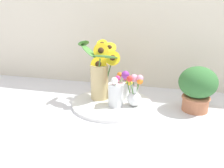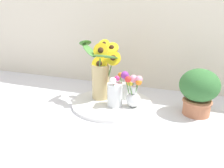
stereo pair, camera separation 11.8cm
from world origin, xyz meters
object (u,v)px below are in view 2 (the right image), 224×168
at_px(vase_bulb_right, 133,92).
at_px(potted_plant, 199,90).
at_px(mason_jar_sunflowers, 101,73).
at_px(vase_small_center, 115,93).
at_px(vase_small_back, 126,88).
at_px(serving_tray, 112,103).

xyz_separation_m(vase_bulb_right, potted_plant, (0.32, 0.06, 0.03)).
relative_size(mason_jar_sunflowers, vase_small_center, 2.08).
xyz_separation_m(mason_jar_sunflowers, vase_small_center, (0.11, -0.08, -0.08)).
distance_m(vase_small_center, potted_plant, 0.42).
bearing_deg(mason_jar_sunflowers, vase_small_back, 17.44).
height_order(serving_tray, potted_plant, potted_plant).
bearing_deg(vase_bulb_right, potted_plant, 10.13).
height_order(vase_bulb_right, potted_plant, potted_plant).
xyz_separation_m(serving_tray, vase_small_back, (0.05, 0.08, 0.07)).
distance_m(mason_jar_sunflowers, potted_plant, 0.52).
bearing_deg(mason_jar_sunflowers, vase_small_center, -34.62).
height_order(serving_tray, vase_small_center, vase_small_center).
xyz_separation_m(serving_tray, potted_plant, (0.44, 0.04, 0.12)).
height_order(vase_small_back, potted_plant, potted_plant).
height_order(mason_jar_sunflowers, vase_small_back, mason_jar_sunflowers).
bearing_deg(serving_tray, vase_small_back, 53.92).
distance_m(serving_tray, potted_plant, 0.46).
relative_size(vase_small_back, potted_plant, 0.68).
xyz_separation_m(mason_jar_sunflowers, vase_small_back, (0.13, 0.04, -0.08)).
relative_size(mason_jar_sunflowers, vase_bulb_right, 1.86).
height_order(vase_small_center, vase_small_back, vase_small_center).
relative_size(serving_tray, vase_small_center, 2.65).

